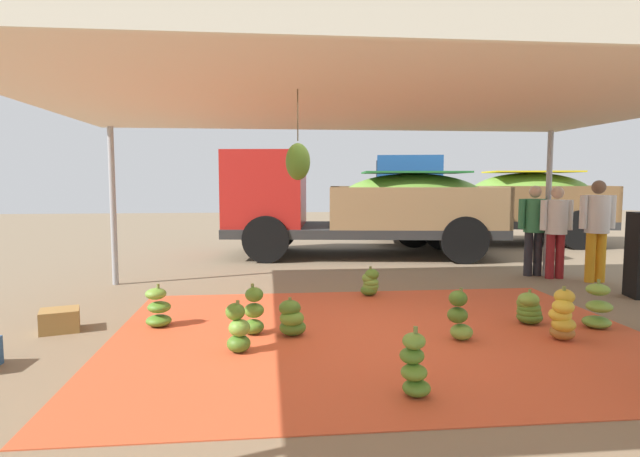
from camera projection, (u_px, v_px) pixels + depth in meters
The scene contains 19 objects.
ground_plane at pixel (342, 283), 8.92m from camera, with size 40.00×40.00×0.00m, color #7F6B51.
tarp_orange at pixel (380, 335), 5.95m from camera, with size 6.00×4.55×0.01m, color #D1512D.
tent_canopy at pixel (384, 100), 5.62m from camera, with size 8.00×7.00×2.68m.
banana_bunch_0 at pixel (563, 317), 5.70m from camera, with size 0.38×0.39×0.60m.
banana_bunch_1 at pixel (158, 309), 6.26m from camera, with size 0.42×0.42×0.51m.
banana_bunch_2 at pixel (459, 317), 5.72m from camera, with size 0.37×0.34×0.58m.
banana_bunch_3 at pixel (238, 330), 5.32m from camera, with size 0.33×0.32×0.53m.
banana_bunch_4 at pixel (414, 367), 4.24m from camera, with size 0.30×0.29×0.57m.
banana_bunch_5 at pixel (598, 308), 6.17m from camera, with size 0.39×0.42×0.58m.
banana_bunch_6 at pixel (370, 283), 7.91m from camera, with size 0.36×0.35×0.45m.
banana_bunch_7 at pixel (254, 313), 5.94m from camera, with size 0.29×0.29×0.58m.
banana_bunch_8 at pixel (529, 309), 6.36m from camera, with size 0.39×0.39×0.43m.
banana_bunch_10 at pixel (292, 319), 5.88m from camera, with size 0.35×0.36×0.43m.
cargo_truck_main at pixel (354, 202), 12.15m from camera, with size 6.42×3.23×2.40m.
cargo_truck_far at pixel (481, 198), 14.57m from camera, with size 6.44×3.67×2.40m.
worker_0 at pixel (597, 223), 8.96m from camera, with size 0.64×0.39×1.75m.
worker_1 at pixel (534, 223), 9.56m from camera, with size 0.60×0.37×1.65m.
worker_2 at pixel (556, 225), 9.29m from camera, with size 0.60×0.37×1.64m.
crate_1 at pixel (60, 320), 6.09m from camera, with size 0.42×0.37×0.26m, color olive.
Camera 1 is at (-1.27, -5.71, 1.75)m, focal length 29.50 mm.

